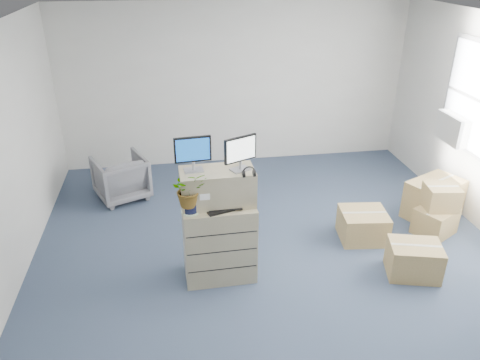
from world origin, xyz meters
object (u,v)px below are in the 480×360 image
(filing_cabinet_lower, at_px, (219,241))
(keyboard, at_px, (224,208))
(potted_plant, at_px, (189,194))
(monitor_left, at_px, (193,152))
(monitor_right, at_px, (240,152))
(water_bottle, at_px, (228,195))
(office_chair, at_px, (121,176))

(filing_cabinet_lower, height_order, keyboard, keyboard)
(filing_cabinet_lower, distance_m, potted_plant, 0.78)
(monitor_left, height_order, keyboard, monitor_left)
(monitor_left, xyz_separation_m, potted_plant, (-0.07, -0.18, -0.40))
(filing_cabinet_lower, height_order, monitor_right, monitor_right)
(filing_cabinet_lower, relative_size, potted_plant, 2.08)
(filing_cabinet_lower, xyz_separation_m, water_bottle, (0.11, 0.03, 0.58))
(keyboard, bearing_deg, filing_cabinet_lower, 99.73)
(monitor_right, relative_size, water_bottle, 1.77)
(water_bottle, xyz_separation_m, office_chair, (-1.39, 2.15, -0.68))
(water_bottle, height_order, office_chair, water_bottle)
(monitor_left, relative_size, monitor_right, 1.03)
(monitor_right, bearing_deg, water_bottle, 149.75)
(filing_cabinet_lower, bearing_deg, water_bottle, 12.49)
(filing_cabinet_lower, relative_size, keyboard, 2.29)
(potted_plant, relative_size, office_chair, 0.61)
(potted_plant, bearing_deg, keyboard, 1.21)
(potted_plant, xyz_separation_m, office_chair, (-0.96, 2.28, -0.80))
(monitor_left, bearing_deg, filing_cabinet_lower, -21.80)
(office_chair, bearing_deg, potted_plant, 89.65)
(filing_cabinet_lower, bearing_deg, monitor_right, 1.90)
(monitor_right, bearing_deg, monitor_left, 148.59)
(monitor_right, height_order, keyboard, monitor_right)
(office_chair, bearing_deg, filing_cabinet_lower, 97.26)
(monitor_left, bearing_deg, keyboard, -35.20)
(keyboard, distance_m, water_bottle, 0.17)
(water_bottle, distance_m, potted_plant, 0.47)
(monitor_left, xyz_separation_m, keyboard, (0.30, -0.17, -0.62))
(water_bottle, relative_size, potted_plant, 0.48)
(monitor_left, distance_m, office_chair, 2.63)
(water_bottle, relative_size, office_chair, 0.29)
(filing_cabinet_lower, xyz_separation_m, office_chair, (-1.28, 2.17, -0.10))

